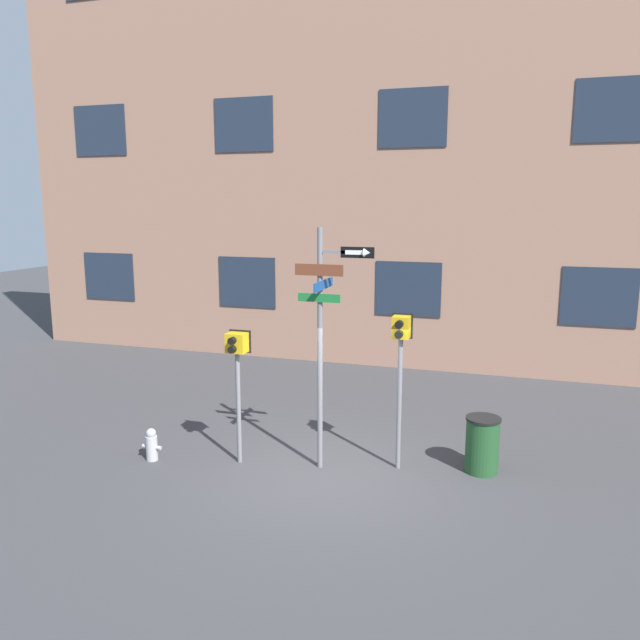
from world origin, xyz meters
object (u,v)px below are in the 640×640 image
at_px(pedestrian_signal_right, 400,351).
at_px(fire_hydrant, 152,445).
at_px(pedestrian_signal_left, 237,360).
at_px(trash_bin, 482,445).
at_px(street_sign_pole, 324,328).

bearing_deg(pedestrian_signal_right, fire_hydrant, -166.71).
distance_m(pedestrian_signal_left, fire_hydrant, 2.26).
height_order(pedestrian_signal_left, pedestrian_signal_right, pedestrian_signal_right).
xyz_separation_m(pedestrian_signal_left, fire_hydrant, (-1.54, -0.40, -1.60)).
bearing_deg(trash_bin, street_sign_pole, -165.71).
bearing_deg(pedestrian_signal_left, trash_bin, 12.40).
bearing_deg(street_sign_pole, fire_hydrant, -168.19).
bearing_deg(pedestrian_signal_right, pedestrian_signal_left, -167.38).
relative_size(street_sign_pole, pedestrian_signal_left, 1.75).
relative_size(street_sign_pole, pedestrian_signal_right, 1.53).
relative_size(pedestrian_signal_left, trash_bin, 2.45).
distance_m(street_sign_pole, pedestrian_signal_right, 1.35).
height_order(pedestrian_signal_left, trash_bin, pedestrian_signal_left).
xyz_separation_m(fire_hydrant, trash_bin, (5.68, 1.31, 0.20)).
height_order(street_sign_pole, pedestrian_signal_left, street_sign_pole).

